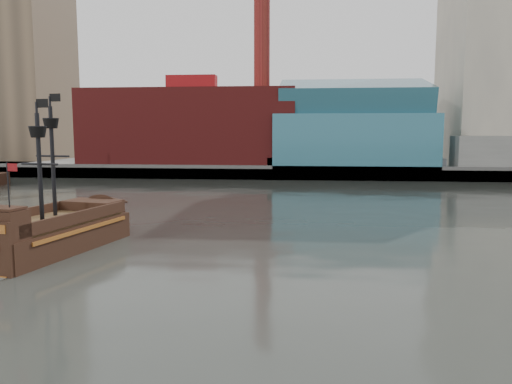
# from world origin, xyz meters

# --- Properties ---
(ground) EXTENTS (400.00, 400.00, 0.00)m
(ground) POSITION_xyz_m (0.00, 0.00, 0.00)
(ground) COLOR #2D302A
(ground) RESTS_ON ground
(promenade_far) EXTENTS (220.00, 60.00, 2.00)m
(promenade_far) POSITION_xyz_m (0.00, 92.00, 1.00)
(promenade_far) COLOR slate
(promenade_far) RESTS_ON ground
(seawall) EXTENTS (220.00, 1.00, 2.60)m
(seawall) POSITION_xyz_m (0.00, 62.50, 1.30)
(seawall) COLOR #4C4C49
(seawall) RESTS_ON ground
(skyline) EXTENTS (149.00, 45.00, 62.00)m
(skyline) POSITION_xyz_m (5.21, 84.56, 24.55)
(skyline) COLOR brown
(skyline) RESTS_ON promenade_far
(pirate_ship) EXTENTS (8.24, 17.33, 12.47)m
(pirate_ship) POSITION_xyz_m (-17.67, 5.87, 1.13)
(pirate_ship) COLOR black
(pirate_ship) RESTS_ON ground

